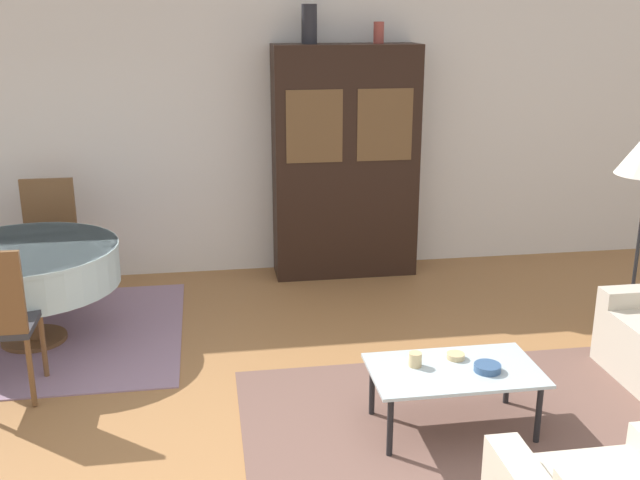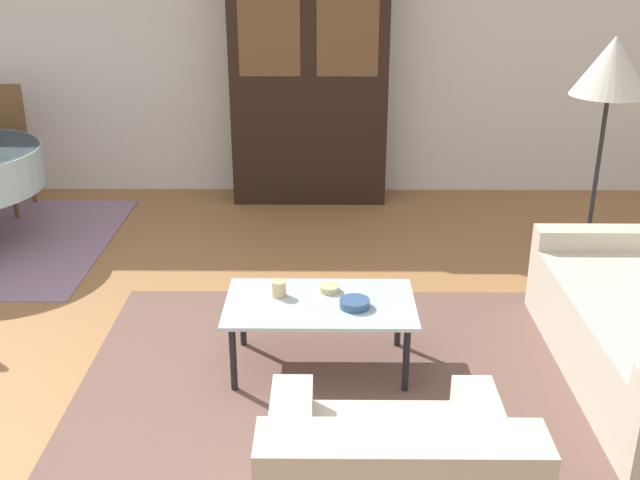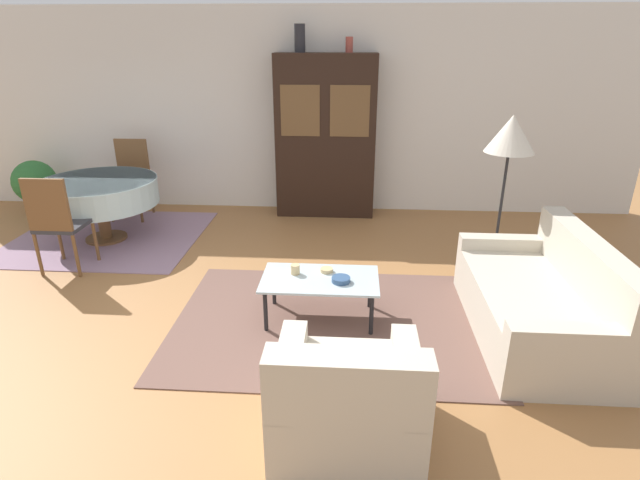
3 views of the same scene
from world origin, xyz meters
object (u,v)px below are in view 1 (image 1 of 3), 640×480
at_px(display_cabinet, 345,163).
at_px(dining_table, 26,267).
at_px(vase_tall, 309,24).
at_px(cup, 415,359).
at_px(bowl_small, 456,356).
at_px(vase_short, 379,33).
at_px(dining_chair_far, 49,234).
at_px(bowl, 487,368).
at_px(coffee_table, 454,374).

distance_m(display_cabinet, dining_table, 2.91).
bearing_deg(vase_tall, cup, -85.38).
bearing_deg(dining_table, display_cabinet, 24.44).
distance_m(dining_table, bowl_small, 3.19).
xyz_separation_m(display_cabinet, cup, (-0.10, -2.80, -0.62)).
height_order(vase_tall, vase_short, vase_tall).
distance_m(dining_chair_far, bowl, 3.93).
height_order(coffee_table, dining_table, dining_table).
relative_size(bowl, vase_short, 0.84).
distance_m(dining_table, dining_chair_far, 0.90).
distance_m(bowl, vase_short, 3.43).
distance_m(dining_table, vase_short, 3.53).
relative_size(dining_table, dining_chair_far, 1.31).
bearing_deg(coffee_table, dining_chair_far, 136.68).
height_order(cup, bowl, cup).
xyz_separation_m(dining_table, vase_tall, (2.29, 1.19, 1.69)).
xyz_separation_m(dining_chair_far, vase_short, (2.91, 0.29, 1.63)).
bearing_deg(bowl, bowl_small, 125.14).
bearing_deg(dining_chair_far, display_cabinet, -173.78).
distance_m(coffee_table, dining_chair_far, 3.77).
bearing_deg(vase_tall, bowl, -77.93).
relative_size(coffee_table, vase_short, 5.37).
relative_size(vase_tall, vase_short, 1.80).
height_order(display_cabinet, vase_short, vase_short).
xyz_separation_m(display_cabinet, vase_tall, (-0.33, 0.00, 1.23)).
relative_size(cup, bowl, 0.55).
bearing_deg(dining_chair_far, cup, 135.07).
xyz_separation_m(dining_table, bowl_small, (2.79, -1.55, -0.19)).
relative_size(display_cabinet, vase_tall, 6.36).
bearing_deg(dining_table, dining_chair_far, 90.00).
bearing_deg(cup, vase_short, 82.01).
height_order(dining_table, vase_short, vase_short).
distance_m(coffee_table, bowl_small, 0.15).
bearing_deg(dining_chair_far, vase_short, -174.37).
relative_size(display_cabinet, cup, 24.64).
xyz_separation_m(dining_table, cup, (2.52, -1.61, -0.16)).
height_order(dining_table, bowl_small, dining_table).
distance_m(cup, bowl, 0.42).
height_order(dining_chair_far, vase_short, vase_short).
bearing_deg(dining_table, coffee_table, -31.48).
bearing_deg(dining_chair_far, dining_table, 90.00).
bearing_deg(vase_tall, display_cabinet, -0.16).
height_order(display_cabinet, bowl_small, display_cabinet).
height_order(display_cabinet, cup, display_cabinet).
bearing_deg(cup, vase_tall, 94.62).
height_order(dining_chair_far, vase_tall, vase_tall).
relative_size(bowl, bowl_small, 1.43).
bearing_deg(coffee_table, dining_table, 148.52).
distance_m(display_cabinet, bowl, 3.01).
height_order(bowl_small, vase_short, vase_short).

